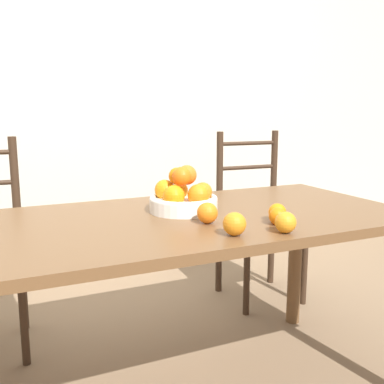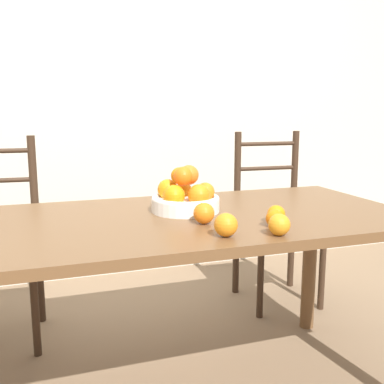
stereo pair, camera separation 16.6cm
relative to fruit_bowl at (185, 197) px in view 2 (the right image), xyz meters
name	(u,v)px [view 2 (the right image)]	position (x,y,z in m)	size (l,w,h in m)	color
wall_back	(100,82)	(-0.13, 1.40, 0.51)	(8.00, 0.06, 2.60)	beige
dining_table	(158,241)	(-0.13, -0.07, -0.15)	(1.93, 0.84, 0.74)	brown
fruit_bowl	(185,197)	(0.00, 0.00, 0.00)	(0.26, 0.26, 0.18)	white
orange_loose_0	(226,225)	(0.01, -0.38, -0.02)	(0.07, 0.07, 0.07)	orange
orange_loose_1	(204,213)	(0.00, -0.20, -0.02)	(0.07, 0.07, 0.07)	orange
orange_loose_2	(276,214)	(0.24, -0.27, -0.03)	(0.06, 0.06, 0.06)	orange
orange_loose_3	(275,218)	(0.21, -0.32, -0.03)	(0.06, 0.06, 0.06)	orange
orange_loose_4	(279,225)	(0.18, -0.42, -0.02)	(0.07, 0.07, 0.07)	orange
chair_right	(275,221)	(0.77, 0.66, -0.31)	(0.44, 0.42, 1.00)	#382619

